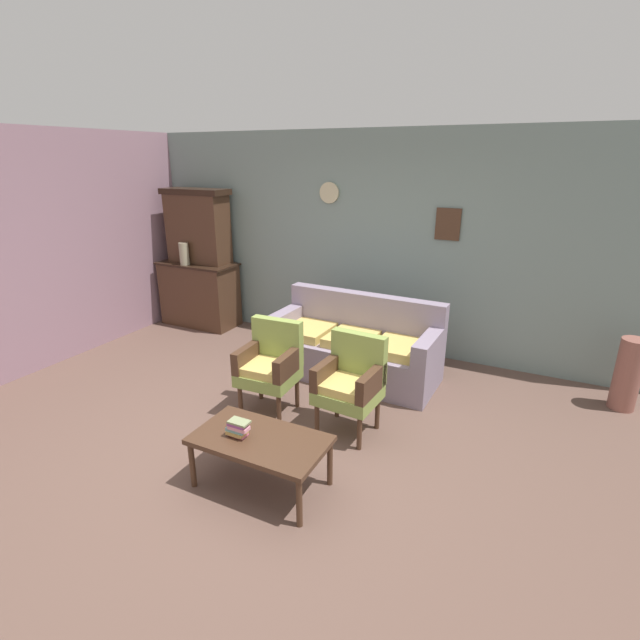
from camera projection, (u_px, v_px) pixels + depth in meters
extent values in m
plane|color=brown|center=(263.00, 446.00, 4.07)|extent=(7.68, 7.68, 0.00)
cube|color=gray|center=(374.00, 244.00, 5.85)|extent=(6.40, 0.06, 2.70)
cube|color=#472D1E|center=(448.00, 224.00, 5.33)|extent=(0.28, 0.02, 0.36)
cylinder|color=beige|center=(329.00, 193.00, 5.86)|extent=(0.26, 0.03, 0.26)
cube|color=gray|center=(3.00, 259.00, 4.98)|extent=(0.06, 5.20, 2.70)
cube|color=#472D1E|center=(200.00, 295.00, 6.89)|extent=(1.10, 0.52, 0.90)
cube|color=black|center=(197.00, 264.00, 6.74)|extent=(1.16, 0.55, 0.03)
cube|color=#472D1E|center=(198.00, 229.00, 6.65)|extent=(0.90, 0.36, 0.95)
cube|color=black|center=(195.00, 191.00, 6.47)|extent=(0.99, 0.38, 0.08)
cylinder|color=tan|center=(184.00, 254.00, 6.57)|extent=(0.14, 0.14, 0.31)
cube|color=gray|center=(352.00, 359.00, 5.30)|extent=(1.92, 0.86, 0.42)
cube|color=gray|center=(365.00, 313.00, 5.42)|extent=(1.90, 0.22, 0.48)
cube|color=gray|center=(430.00, 346.00, 4.80)|extent=(0.19, 0.80, 0.24)
cube|color=gray|center=(287.00, 320.00, 5.58)|extent=(0.19, 0.80, 0.24)
cube|color=tan|center=(399.00, 348.00, 4.93)|extent=(0.51, 0.58, 0.10)
cube|color=tan|center=(351.00, 339.00, 5.18)|extent=(0.51, 0.58, 0.10)
cube|color=tan|center=(308.00, 330.00, 5.43)|extent=(0.51, 0.58, 0.10)
cube|color=#849947|center=(268.00, 376.00, 4.50)|extent=(0.54, 0.50, 0.12)
cube|color=tan|center=(267.00, 369.00, 4.46)|extent=(0.46, 0.43, 0.10)
cube|color=#849947|center=(278.00, 341.00, 4.58)|extent=(0.52, 0.13, 0.46)
cube|color=#472D1E|center=(288.00, 364.00, 4.36)|extent=(0.10, 0.48, 0.22)
cube|color=#472D1E|center=(248.00, 356.00, 4.53)|extent=(0.10, 0.48, 0.22)
cylinder|color=#472D1E|center=(279.00, 410.00, 4.33)|extent=(0.04, 0.04, 0.32)
cylinder|color=#472D1E|center=(240.00, 401.00, 4.49)|extent=(0.04, 0.04, 0.32)
cylinder|color=#472D1E|center=(297.00, 392.00, 4.66)|extent=(0.04, 0.04, 0.32)
cylinder|color=#472D1E|center=(261.00, 384.00, 4.82)|extent=(0.04, 0.04, 0.32)
cube|color=#849947|center=(348.00, 395.00, 4.16)|extent=(0.55, 0.51, 0.12)
cube|color=tan|center=(347.00, 386.00, 4.11)|extent=(0.47, 0.44, 0.10)
cube|color=#849947|center=(359.00, 357.00, 4.22)|extent=(0.53, 0.13, 0.46)
cube|color=#472D1E|center=(371.00, 383.00, 4.00)|extent=(0.11, 0.48, 0.22)
cube|color=#472D1E|center=(327.00, 372.00, 4.20)|extent=(0.11, 0.48, 0.22)
cylinder|color=#472D1E|center=(359.00, 433.00, 3.97)|extent=(0.04, 0.04, 0.32)
cylinder|color=#472D1E|center=(317.00, 420.00, 4.17)|extent=(0.04, 0.04, 0.32)
cylinder|color=#472D1E|center=(377.00, 413.00, 4.28)|extent=(0.04, 0.04, 0.32)
cylinder|color=#472D1E|center=(337.00, 401.00, 4.48)|extent=(0.04, 0.04, 0.32)
cube|color=#472D1E|center=(260.00, 440.00, 3.46)|extent=(1.00, 0.56, 0.04)
cylinder|color=#472D1E|center=(231.00, 433.00, 3.92)|extent=(0.04, 0.04, 0.38)
cylinder|color=#472D1E|center=(330.00, 463.00, 3.54)|extent=(0.04, 0.04, 0.38)
cylinder|color=#472D1E|center=(192.00, 465.00, 3.52)|extent=(0.04, 0.04, 0.38)
cylinder|color=#472D1E|center=(299.00, 503.00, 3.13)|extent=(0.04, 0.04, 0.38)
cube|color=pink|center=(238.00, 434.00, 3.48)|extent=(0.14, 0.08, 0.02)
cube|color=tan|center=(237.00, 432.00, 3.47)|extent=(0.14, 0.10, 0.02)
cube|color=#72A0A5|center=(237.00, 429.00, 3.46)|extent=(0.15, 0.10, 0.03)
cube|color=pink|center=(239.00, 428.00, 3.43)|extent=(0.16, 0.07, 0.03)
cube|color=#92438A|center=(239.00, 423.00, 3.44)|extent=(0.14, 0.11, 0.02)
cube|color=gray|center=(239.00, 422.00, 3.42)|extent=(0.15, 0.10, 0.02)
cylinder|color=#8A5347|center=(628.00, 374.00, 4.57)|extent=(0.24, 0.24, 0.74)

